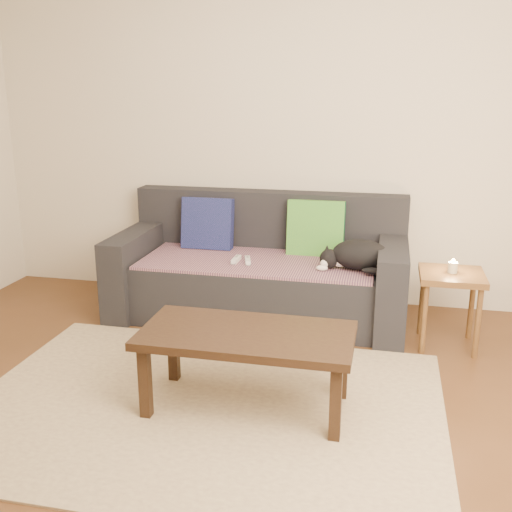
% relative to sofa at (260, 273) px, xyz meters
% --- Properties ---
extents(ground, '(4.50, 4.50, 0.00)m').
position_rel_sofa_xyz_m(ground, '(0.00, -1.57, -0.31)').
color(ground, brown).
rests_on(ground, ground).
extents(back_wall, '(4.50, 0.04, 2.60)m').
position_rel_sofa_xyz_m(back_wall, '(0.00, 0.43, 0.99)').
color(back_wall, beige).
rests_on(back_wall, ground).
extents(sofa, '(2.10, 0.94, 0.87)m').
position_rel_sofa_xyz_m(sofa, '(0.00, 0.00, 0.00)').
color(sofa, '#232328').
rests_on(sofa, ground).
extents(throw_blanket, '(1.66, 0.74, 0.02)m').
position_rel_sofa_xyz_m(throw_blanket, '(0.00, -0.09, 0.12)').
color(throw_blanket, '#3E2444').
rests_on(throw_blanket, sofa).
extents(cushion_navy, '(0.39, 0.16, 0.40)m').
position_rel_sofa_xyz_m(cushion_navy, '(-0.45, 0.17, 0.32)').
color(cushion_navy, '#0F1C44').
rests_on(cushion_navy, throw_blanket).
extents(cushion_green, '(0.42, 0.16, 0.43)m').
position_rel_sofa_xyz_m(cushion_green, '(0.38, 0.17, 0.32)').
color(cushion_green, '#0C5234').
rests_on(cushion_green, throw_blanket).
extents(cat, '(0.53, 0.43, 0.20)m').
position_rel_sofa_xyz_m(cat, '(0.71, -0.16, 0.23)').
color(cat, black).
rests_on(cat, throw_blanket).
extents(wii_remote_a, '(0.08, 0.15, 0.03)m').
position_rel_sofa_xyz_m(wii_remote_a, '(-0.06, -0.17, 0.15)').
color(wii_remote_a, white).
rests_on(wii_remote_a, throw_blanket).
extents(wii_remote_b, '(0.04, 0.15, 0.03)m').
position_rel_sofa_xyz_m(wii_remote_b, '(-0.14, -0.16, 0.15)').
color(wii_remote_b, white).
rests_on(wii_remote_b, throw_blanket).
extents(side_table, '(0.40, 0.40, 0.50)m').
position_rel_sofa_xyz_m(side_table, '(1.32, -0.31, 0.10)').
color(side_table, brown).
rests_on(side_table, ground).
extents(candle, '(0.06, 0.06, 0.09)m').
position_rel_sofa_xyz_m(candle, '(1.32, -0.31, 0.23)').
color(candle, beige).
rests_on(candle, side_table).
extents(rug, '(2.50, 1.80, 0.01)m').
position_rel_sofa_xyz_m(rug, '(0.00, -1.42, -0.30)').
color(rug, '#C7B489').
rests_on(rug, ground).
extents(coffee_table, '(1.09, 0.55, 0.44)m').
position_rel_sofa_xyz_m(coffee_table, '(0.23, -1.38, 0.07)').
color(coffee_table, black).
rests_on(coffee_table, rug).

